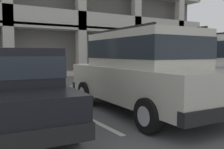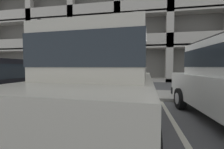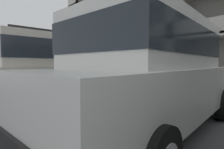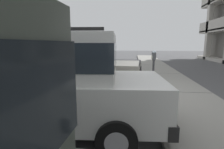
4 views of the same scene
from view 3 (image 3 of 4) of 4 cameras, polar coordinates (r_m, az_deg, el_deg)
ground_plane at (r=6.91m, az=1.97°, el=-7.03°), size 80.00×80.00×0.10m
sidewalk at (r=7.86m, az=8.67°, el=-4.98°), size 40.00×2.20×0.12m
parking_stall_lines at (r=4.92m, az=2.63°, el=-10.69°), size 11.79×4.80×0.01m
silver_suv at (r=5.34m, az=-17.65°, el=2.03°), size 2.16×4.85×2.03m
red_sedan at (r=8.25m, az=-25.39°, el=0.43°), size 2.10×4.61×1.54m
dark_hatchback at (r=3.29m, az=12.54°, el=1.34°), size 2.28×4.91×2.03m
parking_meter_near at (r=6.99m, az=4.50°, el=3.34°), size 0.35×0.12×1.44m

